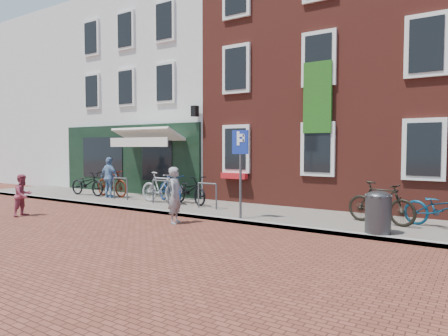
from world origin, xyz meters
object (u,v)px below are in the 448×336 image
Objects in this scene: litter_bin at (378,210)px; bicycle_6 at (442,208)px; parking_sign at (240,158)px; bicycle_4 at (190,190)px; bicycle_2 at (170,188)px; boy at (23,195)px; cafe_person at (109,177)px; woman at (175,195)px; bicycle_0 at (87,183)px; bicycle_1 at (112,183)px; bicycle_5 at (381,203)px; bicycle_3 at (161,187)px.

bicycle_6 is at bearing 50.82° from litter_bin.
parking_sign is 1.31× the size of bicycle_4.
bicycle_2 and bicycle_4 have the same top height.
cafe_person is at bearing -4.88° from boy.
woman is at bearing -166.52° from litter_bin.
woman is 6.90m from bicycle_0.
litter_bin is 10.46m from bicycle_1.
boy is 0.68× the size of bicycle_4.
bicycle_0 is (-1.32, -0.00, -0.30)m from cafe_person.
bicycle_2 is at bearing 108.45° from bicycle_4.
bicycle_0 is 11.30m from bicycle_5.
parking_sign is 8.06m from bicycle_0.
bicycle_5 reaches higher than bicycle_4.
boy is 0.68× the size of bicycle_6.
litter_bin is 0.83× the size of boy.
litter_bin is 7.63m from bicycle_3.
bicycle_5 is at bearing -81.74° from woman.
boy is (-4.59, -1.60, -0.14)m from woman.
boy is at bearing -155.37° from parking_sign.
litter_bin is 11.55m from bicycle_0.
bicycle_1 is at bearing 103.43° from bicycle_5.
woman is 0.82× the size of bicycle_2.
bicycle_1 is at bearing 108.30° from bicycle_6.
bicycle_0 is at bearing 121.10° from bicycle_2.
bicycle_4 is (3.87, 0.07, -0.05)m from bicycle_1.
bicycle_2 is at bearing -86.51° from bicycle_0.
bicycle_3 reaches higher than bicycle_2.
bicycle_3 is (2.00, 3.85, 0.01)m from boy.
bicycle_0 is at bearing 109.51° from bicycle_6.
boy is at bearing 127.15° from bicycle_5.
bicycle_1 is at bearing 85.79° from bicycle_3.
bicycle_1 is 10.17m from bicycle_5.
boy reaches higher than litter_bin.
cafe_person is 0.85× the size of bicycle_6.
bicycle_2 is 1.03× the size of bicycle_5.
bicycle_3 is 1.10m from bicycle_4.
bicycle_1 is at bearing 117.61° from bicycle_2.
litter_bin reaches higher than bicycle_2.
bicycle_3 is at bearing 179.26° from bicycle_2.
bicycle_0 is at bearing 172.10° from parking_sign.
cafe_person reaches higher than bicycle_2.
cafe_person is at bearing 123.33° from bicycle_2.
bicycle_1 is 1.00× the size of bicycle_5.
woman is 0.85× the size of bicycle_1.
woman reaches higher than bicycle_1.
litter_bin is at bearing -96.54° from bicycle_0.
parking_sign is 3.81m from bicycle_5.
bicycle_0 is at bearing 104.90° from bicycle_5.
parking_sign is at bearing -179.04° from litter_bin.
parking_sign is 6.65m from boy.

